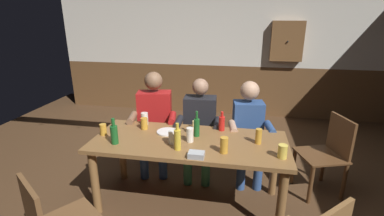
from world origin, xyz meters
TOP-DOWN VIEW (x-y plane):
  - ground_plane at (0.00, 0.00)m, footprint 7.57×7.57m
  - back_wall_upper at (0.00, 3.04)m, footprint 6.31×0.12m
  - back_wall_wainscot at (0.00, 3.04)m, footprint 6.31×0.12m
  - dining_table at (0.00, 0.08)m, footprint 1.92×0.80m
  - person_0 at (-0.56, 0.72)m, footprint 0.59×0.59m
  - person_1 at (0.00, 0.70)m, footprint 0.54×0.55m
  - person_2 at (0.59, 0.70)m, footprint 0.52×0.57m
  - chair_empty_near_left at (1.45, 0.56)m, footprint 0.56×0.56m
  - table_candle at (-0.01, 0.40)m, footprint 0.04×0.04m
  - condiment_caddy at (0.13, -0.26)m, footprint 0.14×0.10m
  - plate_0 at (-0.27, 0.22)m, footprint 0.22×0.22m
  - bottle_0 at (0.06, 0.19)m, footprint 0.06×0.06m
  - bottle_1 at (-0.69, -0.13)m, footprint 0.07×0.07m
  - bottle_2 at (0.29, 0.38)m, footprint 0.06×0.06m
  - bottle_3 at (-0.07, -0.14)m, footprint 0.06×0.06m
  - pint_glass_0 at (-0.15, -0.03)m, footprint 0.07×0.07m
  - pint_glass_1 at (0.67, 0.12)m, footprint 0.06×0.06m
  - pint_glass_2 at (0.01, 0.05)m, footprint 0.07×0.07m
  - pint_glass_3 at (0.36, -0.13)m, footprint 0.07×0.07m
  - pint_glass_4 at (-0.53, 0.27)m, footprint 0.07×0.07m
  - pint_glass_5 at (0.86, -0.13)m, footprint 0.08×0.08m
  - pint_glass_6 at (-0.89, 0.05)m, footprint 0.07×0.07m
  - pint_glass_7 at (-0.57, 0.40)m, footprint 0.08×0.08m
  - wall_dart_cabinet at (1.23, 2.91)m, footprint 0.56×0.15m

SIDE VIEW (x-z plane):
  - ground_plane at x=0.00m, z-range 0.00..0.00m
  - chair_empty_near_left at x=1.45m, z-range 0.04..0.92m
  - back_wall_wainscot at x=0.00m, z-range 0.00..0.97m
  - dining_table at x=0.00m, z-range 0.26..0.99m
  - person_1 at x=0.00m, z-range 0.06..1.25m
  - person_2 at x=0.59m, z-range 0.06..1.25m
  - person_0 at x=-0.56m, z-range 0.07..1.32m
  - plate_0 at x=-0.27m, z-range 0.73..0.74m
  - condiment_caddy at x=0.13m, z-range 0.73..0.78m
  - table_candle at x=-0.01m, z-range 0.73..0.81m
  - pint_glass_6 at x=-0.89m, z-range 0.73..0.84m
  - pint_glass_5 at x=0.86m, z-range 0.73..0.85m
  - pint_glass_4 at x=-0.53m, z-range 0.73..0.85m
  - pint_glass_0 at x=-0.15m, z-range 0.73..0.86m
  - pint_glass_7 at x=-0.57m, z-range 0.73..0.87m
  - pint_glass_2 at x=0.01m, z-range 0.73..0.87m
  - pint_glass_1 at x=0.67m, z-range 0.73..0.88m
  - pint_glass_3 at x=0.36m, z-range 0.73..0.88m
  - bottle_2 at x=0.29m, z-range 0.71..0.92m
  - bottle_0 at x=0.06m, z-range 0.70..0.96m
  - bottle_1 at x=-0.69m, z-range 0.70..0.96m
  - bottle_3 at x=-0.07m, z-range 0.70..0.96m
  - wall_dart_cabinet at x=1.23m, z-range 1.11..1.81m
  - back_wall_upper at x=0.00m, z-range 0.97..2.59m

